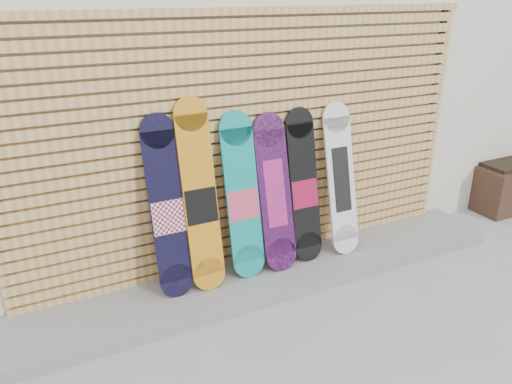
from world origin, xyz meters
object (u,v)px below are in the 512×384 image
snowboard_1 (200,198)px  snowboard_3 (275,193)px  snowboard_4 (304,187)px  snowboard_2 (243,197)px  snowboard_5 (341,179)px  snowboard_0 (167,209)px

snowboard_1 → snowboard_3: size_ratio=1.15×
snowboard_1 → snowboard_4: (0.98, 0.02, -0.09)m
snowboard_2 → snowboard_4: (0.60, 0.00, -0.02)m
snowboard_1 → snowboard_5: 1.36m
snowboard_0 → snowboard_3: bearing=-0.8°
snowboard_0 → snowboard_1: 0.27m
snowboard_4 → snowboard_5: 0.38m
snowboard_0 → snowboard_2: bearing=-0.0°
snowboard_0 → snowboard_3: size_ratio=1.07×
snowboard_0 → snowboard_2: (0.65, -0.00, -0.02)m
snowboard_3 → snowboard_1: bearing=180.0°
snowboard_3 → snowboard_4: bearing=3.2°
snowboard_4 → snowboard_0: bearing=-179.8°
snowboard_0 → snowboard_1: (0.27, -0.01, 0.05)m
snowboard_1 → snowboard_2: size_ratio=1.11×
snowboard_2 → snowboard_3: snowboard_2 is taller
snowboard_2 → snowboard_5: snowboard_2 is taller
snowboard_1 → snowboard_3: 0.68m
snowboard_2 → snowboard_3: size_ratio=1.04×
snowboard_2 → snowboard_5: size_ratio=1.02×
snowboard_2 → snowboard_3: bearing=-2.5°
snowboard_0 → snowboard_5: 1.63m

